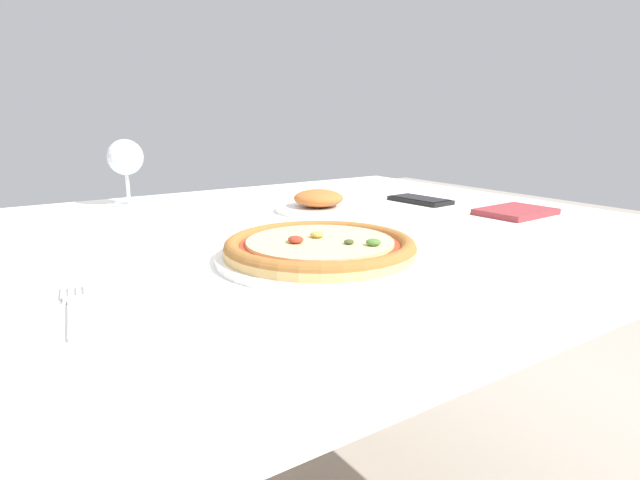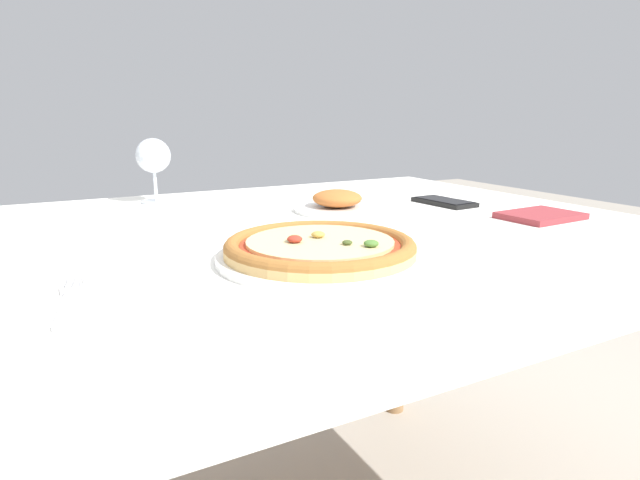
# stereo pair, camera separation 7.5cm
# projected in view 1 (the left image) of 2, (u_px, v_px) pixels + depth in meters

# --- Properties ---
(dining_table) EXTENTS (1.28, 1.09, 0.75)m
(dining_table) POSITION_uv_depth(u_px,v_px,m) (300.00, 273.00, 0.97)
(dining_table) COLOR #997047
(dining_table) RESTS_ON ground_plane
(pizza_plate) EXTENTS (0.29, 0.29, 0.04)m
(pizza_plate) POSITION_uv_depth(u_px,v_px,m) (320.00, 249.00, 0.75)
(pizza_plate) COLOR white
(pizza_plate) RESTS_ON dining_table
(fork) EXTENTS (0.05, 0.17, 0.00)m
(fork) POSITION_uv_depth(u_px,v_px,m) (75.00, 307.00, 0.57)
(fork) COLOR silver
(fork) RESTS_ON dining_table
(wine_glass_far_left) EXTENTS (0.08, 0.08, 0.15)m
(wine_glass_far_left) POSITION_uv_depth(u_px,v_px,m) (125.00, 159.00, 1.17)
(wine_glass_far_left) COLOR silver
(wine_glass_far_left) RESTS_ON dining_table
(cell_phone) EXTENTS (0.08, 0.15, 0.01)m
(cell_phone) POSITION_uv_depth(u_px,v_px,m) (420.00, 200.00, 1.24)
(cell_phone) COLOR black
(cell_phone) RESTS_ON dining_table
(side_plate) EXTENTS (0.18, 0.18, 0.05)m
(side_plate) POSITION_uv_depth(u_px,v_px,m) (318.00, 203.00, 1.12)
(side_plate) COLOR white
(side_plate) RESTS_ON dining_table
(napkin_folded) EXTENTS (0.16, 0.12, 0.01)m
(napkin_folded) POSITION_uv_depth(u_px,v_px,m) (516.00, 212.00, 1.09)
(napkin_folded) COLOR #933338
(napkin_folded) RESTS_ON dining_table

